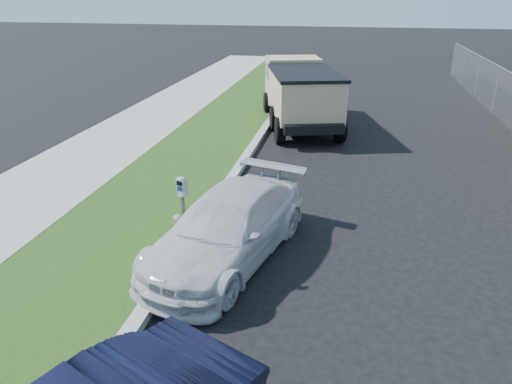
# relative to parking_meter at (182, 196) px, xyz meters

# --- Properties ---
(ground) EXTENTS (120.00, 120.00, 0.00)m
(ground) POSITION_rel_parking_meter_xyz_m (2.62, -0.27, -1.13)
(ground) COLOR black
(ground) RESTS_ON ground
(streetside) EXTENTS (6.12, 50.00, 0.15)m
(streetside) POSITION_rel_parking_meter_xyz_m (-2.94, 1.73, -1.06)
(streetside) COLOR gray
(streetside) RESTS_ON ground
(parking_meter) EXTENTS (0.22, 0.18, 1.38)m
(parking_meter) POSITION_rel_parking_meter_xyz_m (0.00, 0.00, 0.00)
(parking_meter) COLOR #3F4247
(parking_meter) RESTS_ON ground
(white_wagon) EXTENTS (2.75, 4.54, 1.23)m
(white_wagon) POSITION_rel_parking_meter_xyz_m (0.86, -0.01, -0.51)
(white_wagon) COLOR silver
(white_wagon) RESTS_ON ground
(dump_truck) EXTENTS (3.51, 5.92, 2.18)m
(dump_truck) POSITION_rel_parking_meter_xyz_m (1.08, 9.38, 0.10)
(dump_truck) COLOR black
(dump_truck) RESTS_ON ground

